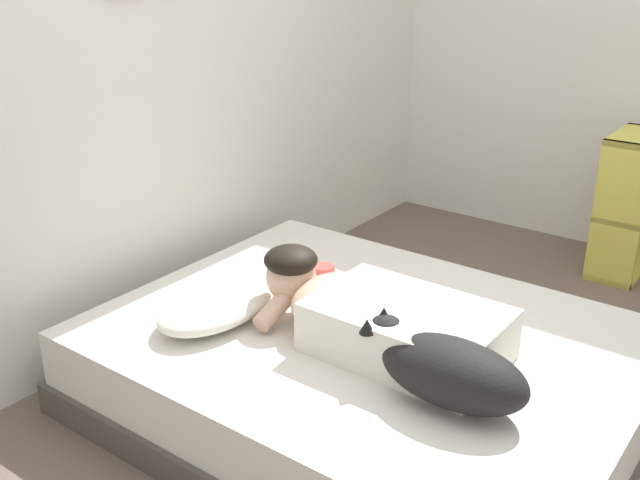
{
  "coord_description": "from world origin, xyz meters",
  "views": [
    {
      "loc": [
        -2.07,
        -1.03,
        1.65
      ],
      "look_at": [
        0.03,
        0.53,
        0.59
      ],
      "focal_mm": 41.58,
      "sensor_mm": 36.0,
      "label": 1
    }
  ],
  "objects": [
    {
      "name": "ground_plane",
      "position": [
        0.0,
        0.0,
        0.0
      ],
      "size": [
        12.4,
        12.4,
        0.0
      ],
      "primitive_type": "plane",
      "color": "#66564C"
    },
    {
      "name": "back_wall",
      "position": [
        -0.0,
        1.39,
        1.25
      ],
      "size": [
        4.2,
        0.12,
        2.5
      ],
      "color": "silver",
      "rests_on": "ground"
    },
    {
      "name": "side_wall_right",
      "position": [
        2.15,
        0.17,
        1.25
      ],
      "size": [
        0.1,
        5.69,
        2.5
      ],
      "primitive_type": "cube",
      "color": "silver",
      "rests_on": "ground"
    },
    {
      "name": "bed",
      "position": [
        -0.07,
        0.24,
        0.17
      ],
      "size": [
        1.5,
        1.95,
        0.34
      ],
      "color": "#4C4742",
      "rests_on": "ground"
    },
    {
      "name": "pillow",
      "position": [
        -0.33,
        0.74,
        0.39
      ],
      "size": [
        0.52,
        0.32,
        0.11
      ],
      "primitive_type": "ellipsoid",
      "color": "white",
      "rests_on": "bed"
    },
    {
      "name": "person_lying",
      "position": [
        -0.13,
        0.18,
        0.44
      ],
      "size": [
        0.43,
        0.92,
        0.27
      ],
      "color": "silver",
      "rests_on": "bed"
    },
    {
      "name": "dog",
      "position": [
        -0.29,
        -0.17,
        0.44
      ],
      "size": [
        0.26,
        0.57,
        0.21
      ],
      "color": "black",
      "rests_on": "bed"
    },
    {
      "name": "coffee_cup",
      "position": [
        0.16,
        0.61,
        0.38
      ],
      "size": [
        0.12,
        0.09,
        0.07
      ],
      "color": "#D84C47",
      "rests_on": "bed"
    },
    {
      "name": "cell_phone",
      "position": [
        0.13,
        0.23,
        0.34
      ],
      "size": [
        0.07,
        0.14,
        0.01
      ],
      "primitive_type": "cube",
      "color": "black",
      "rests_on": "bed"
    },
    {
      "name": "bookshelf",
      "position": [
        1.78,
        -0.16,
        0.39
      ],
      "size": [
        0.45,
        0.24,
        0.75
      ],
      "color": "#D8CC4C",
      "rests_on": "ground"
    }
  ]
}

